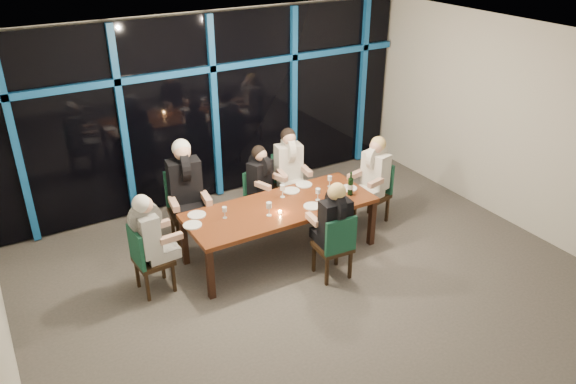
{
  "coord_description": "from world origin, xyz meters",
  "views": [
    {
      "loc": [
        -3.28,
        -5.0,
        4.34
      ],
      "look_at": [
        0.0,
        0.6,
        1.05
      ],
      "focal_mm": 35.0,
      "sensor_mm": 36.0,
      "label": 1
    }
  ],
  "objects_px": {
    "dining_table": "(281,210)",
    "chair_far_mid": "(259,194)",
    "chair_far_right": "(287,180)",
    "chair_near_mid": "(336,244)",
    "diner_near_mid": "(334,216)",
    "diner_far_left": "(185,179)",
    "chair_end_right": "(376,189)",
    "wine_bottle": "(350,186)",
    "water_pitcher": "(339,194)",
    "chair_end_left": "(146,257)",
    "diner_far_right": "(289,160)",
    "diner_end_left": "(149,229)",
    "chair_far_left": "(186,204)",
    "diner_far_mid": "(262,175)",
    "diner_end_right": "(374,168)"
  },
  "relations": [
    {
      "from": "dining_table",
      "to": "chair_far_mid",
      "type": "height_order",
      "value": "chair_far_mid"
    },
    {
      "from": "chair_far_right",
      "to": "dining_table",
      "type": "bearing_deg",
      "value": -116.11
    },
    {
      "from": "chair_near_mid",
      "to": "diner_near_mid",
      "type": "bearing_deg",
      "value": -90.0
    },
    {
      "from": "chair_near_mid",
      "to": "diner_far_left",
      "type": "xyz_separation_m",
      "value": [
        -1.31,
        1.76,
        0.51
      ]
    },
    {
      "from": "chair_end_right",
      "to": "wine_bottle",
      "type": "bearing_deg",
      "value": -80.21
    },
    {
      "from": "chair_far_mid",
      "to": "water_pitcher",
      "type": "relative_size",
      "value": 4.64
    },
    {
      "from": "chair_near_mid",
      "to": "diner_near_mid",
      "type": "relative_size",
      "value": 1.03
    },
    {
      "from": "dining_table",
      "to": "chair_end_left",
      "type": "relative_size",
      "value": 2.81
    },
    {
      "from": "water_pitcher",
      "to": "dining_table",
      "type": "bearing_deg",
      "value": 161.35
    },
    {
      "from": "chair_far_mid",
      "to": "chair_end_left",
      "type": "xyz_separation_m",
      "value": [
        -2.0,
        -0.84,
        0.03
      ]
    },
    {
      "from": "diner_far_left",
      "to": "diner_far_right",
      "type": "distance_m",
      "value": 1.7
    },
    {
      "from": "chair_far_mid",
      "to": "diner_far_right",
      "type": "relative_size",
      "value": 0.94
    },
    {
      "from": "diner_far_left",
      "to": "diner_end_left",
      "type": "relative_size",
      "value": 1.17
    },
    {
      "from": "chair_end_right",
      "to": "diner_near_mid",
      "type": "bearing_deg",
      "value": -70.52
    },
    {
      "from": "chair_far_left",
      "to": "diner_far_left",
      "type": "xyz_separation_m",
      "value": [
        -0.01,
        -0.09,
        0.43
      ]
    },
    {
      "from": "chair_far_mid",
      "to": "chair_end_right",
      "type": "height_order",
      "value": "chair_end_right"
    },
    {
      "from": "diner_near_mid",
      "to": "diner_far_right",
      "type": "bearing_deg",
      "value": -98.0
    },
    {
      "from": "wine_bottle",
      "to": "water_pitcher",
      "type": "bearing_deg",
      "value": -168.85
    },
    {
      "from": "dining_table",
      "to": "diner_far_right",
      "type": "bearing_deg",
      "value": 53.66
    },
    {
      "from": "chair_end_left",
      "to": "diner_end_left",
      "type": "xyz_separation_m",
      "value": [
        0.08,
        0.01,
        0.37
      ]
    },
    {
      "from": "diner_far_left",
      "to": "chair_far_mid",
      "type": "bearing_deg",
      "value": 8.54
    },
    {
      "from": "chair_far_left",
      "to": "diner_far_right",
      "type": "xyz_separation_m",
      "value": [
        1.68,
        -0.04,
        0.31
      ]
    },
    {
      "from": "diner_far_right",
      "to": "wine_bottle",
      "type": "xyz_separation_m",
      "value": [
        0.31,
        -1.14,
        -0.04
      ]
    },
    {
      "from": "diner_far_mid",
      "to": "diner_end_left",
      "type": "distance_m",
      "value": 2.09
    },
    {
      "from": "chair_far_left",
      "to": "water_pitcher",
      "type": "relative_size",
      "value": 5.72
    },
    {
      "from": "chair_far_mid",
      "to": "chair_far_left",
      "type": "bearing_deg",
      "value": 156.31
    },
    {
      "from": "diner_end_left",
      "to": "diner_far_right",
      "type": "bearing_deg",
      "value": -74.43
    },
    {
      "from": "chair_far_mid",
      "to": "chair_end_right",
      "type": "distance_m",
      "value": 1.79
    },
    {
      "from": "water_pitcher",
      "to": "diner_far_mid",
      "type": "bearing_deg",
      "value": 118.43
    },
    {
      "from": "chair_far_left",
      "to": "diner_end_left",
      "type": "distance_m",
      "value": 1.24
    },
    {
      "from": "diner_near_mid",
      "to": "chair_far_left",
      "type": "bearing_deg",
      "value": -49.46
    },
    {
      "from": "chair_end_right",
      "to": "diner_near_mid",
      "type": "distance_m",
      "value": 1.71
    },
    {
      "from": "chair_far_mid",
      "to": "chair_end_right",
      "type": "relative_size",
      "value": 0.93
    },
    {
      "from": "wine_bottle",
      "to": "chair_far_right",
      "type": "bearing_deg",
      "value": 103.86
    },
    {
      "from": "chair_end_right",
      "to": "diner_end_right",
      "type": "height_order",
      "value": "diner_end_right"
    },
    {
      "from": "diner_end_left",
      "to": "diner_far_mid",
      "type": "bearing_deg",
      "value": -72.32
    },
    {
      "from": "chair_far_right",
      "to": "chair_end_right",
      "type": "xyz_separation_m",
      "value": [
        1.02,
        -0.92,
        -0.01
      ]
    },
    {
      "from": "wine_bottle",
      "to": "water_pitcher",
      "type": "xyz_separation_m",
      "value": [
        -0.23,
        -0.05,
        -0.04
      ]
    },
    {
      "from": "chair_end_left",
      "to": "diner_far_right",
      "type": "relative_size",
      "value": 0.99
    },
    {
      "from": "chair_end_left",
      "to": "wine_bottle",
      "type": "distance_m",
      "value": 2.91
    },
    {
      "from": "chair_end_left",
      "to": "diner_far_mid",
      "type": "bearing_deg",
      "value": -72.95
    },
    {
      "from": "chair_end_left",
      "to": "chair_far_mid",
      "type": "bearing_deg",
      "value": -70.99
    },
    {
      "from": "dining_table",
      "to": "diner_end_left",
      "type": "xyz_separation_m",
      "value": [
        -1.78,
        0.07,
        0.2
      ]
    },
    {
      "from": "dining_table",
      "to": "chair_far_mid",
      "type": "bearing_deg",
      "value": 81.56
    },
    {
      "from": "chair_end_right",
      "to": "diner_end_left",
      "type": "xyz_separation_m",
      "value": [
        -3.51,
        -0.03,
        0.36
      ]
    },
    {
      "from": "chair_end_right",
      "to": "water_pitcher",
      "type": "relative_size",
      "value": 4.99
    },
    {
      "from": "diner_far_mid",
      "to": "diner_end_left",
      "type": "bearing_deg",
      "value": -178.49
    },
    {
      "from": "diner_far_right",
      "to": "water_pitcher",
      "type": "height_order",
      "value": "diner_far_right"
    },
    {
      "from": "chair_far_right",
      "to": "chair_end_left",
      "type": "bearing_deg",
      "value": -151.07
    },
    {
      "from": "chair_end_right",
      "to": "chair_near_mid",
      "type": "height_order",
      "value": "chair_end_right"
    }
  ]
}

